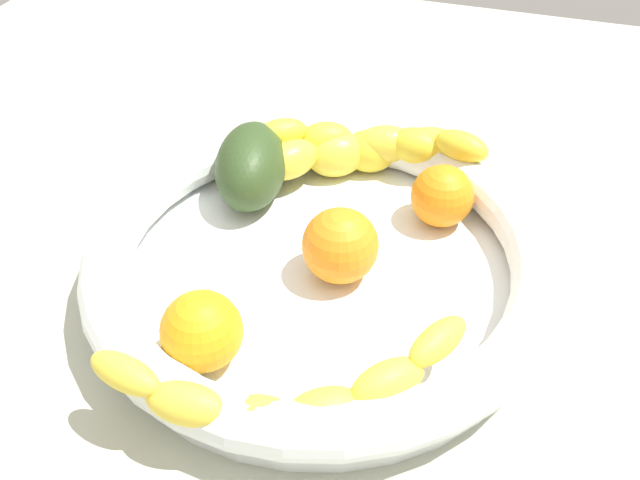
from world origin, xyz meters
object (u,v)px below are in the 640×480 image
at_px(orange_mid_right, 341,243).
at_px(avocado_dark, 251,166).
at_px(fruit_bowl, 320,260).
at_px(banana_draped_right, 340,154).
at_px(orange_mid_left, 442,196).
at_px(banana_arching_top, 289,395).
at_px(banana_draped_left, 370,145).
at_px(orange_front, 202,331).

relative_size(orange_mid_right, avocado_dark, 0.58).
bearing_deg(orange_mid_right, fruit_bowl, 10.07).
bearing_deg(banana_draped_right, orange_mid_left, 162.16).
bearing_deg(avocado_dark, banana_arching_top, 117.60).
relative_size(banana_draped_right, orange_mid_right, 3.23).
xyz_separation_m(fruit_bowl, avocado_dark, (0.09, -0.07, 0.02)).
bearing_deg(banana_draped_left, orange_mid_left, 146.46).
bearing_deg(orange_mid_right, banana_draped_right, -72.79).
bearing_deg(orange_mid_left, banana_arching_top, 77.55).
distance_m(banana_draped_right, orange_front, 0.23).
distance_m(banana_draped_left, banana_draped_right, 0.03).
bearing_deg(fruit_bowl, orange_front, 67.06).
distance_m(banana_draped_right, banana_arching_top, 0.26).
distance_m(banana_arching_top, orange_mid_right, 0.14).
relative_size(fruit_bowl, banana_draped_left, 1.71).
height_order(banana_draped_left, orange_mid_left, banana_draped_left).
height_order(banana_draped_right, orange_front, orange_front).
height_order(banana_draped_right, orange_mid_left, orange_mid_left).
xyz_separation_m(fruit_bowl, banana_draped_left, (-0.00, -0.14, 0.02)).
height_order(fruit_bowl, orange_mid_left, orange_mid_left).
bearing_deg(avocado_dark, orange_front, 102.44).
xyz_separation_m(banana_arching_top, orange_front, (0.07, -0.03, -0.00)).
relative_size(orange_front, orange_mid_left, 1.06).
height_order(banana_arching_top, orange_mid_left, orange_mid_left).
bearing_deg(banana_arching_top, orange_mid_left, -102.45).
height_order(fruit_bowl, avocado_dark, avocado_dark).
height_order(banana_arching_top, orange_front, orange_front).
height_order(orange_mid_left, avocado_dark, avocado_dark).
xyz_separation_m(banana_arching_top, orange_mid_right, (0.01, -0.14, 0.00)).
bearing_deg(orange_mid_right, avocado_dark, -35.37).
height_order(banana_draped_left, banana_draped_right, banana_draped_left).
bearing_deg(avocado_dark, banana_draped_right, -145.88).
bearing_deg(orange_mid_right, banana_draped_left, -84.19).
xyz_separation_m(fruit_bowl, banana_draped_right, (0.02, -0.12, 0.02)).
xyz_separation_m(orange_front, orange_mid_left, (-0.12, -0.20, -0.00)).
bearing_deg(banana_arching_top, avocado_dark, -62.40).
height_order(fruit_bowl, banana_arching_top, banana_arching_top).
xyz_separation_m(banana_draped_left, banana_arching_top, (-0.02, 0.28, -0.00)).
distance_m(orange_front, avocado_dark, 0.19).
relative_size(fruit_bowl, orange_mid_left, 6.89).
xyz_separation_m(banana_draped_left, banana_draped_right, (0.02, 0.02, -0.00)).
xyz_separation_m(orange_front, avocado_dark, (0.04, -0.18, 0.00)).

